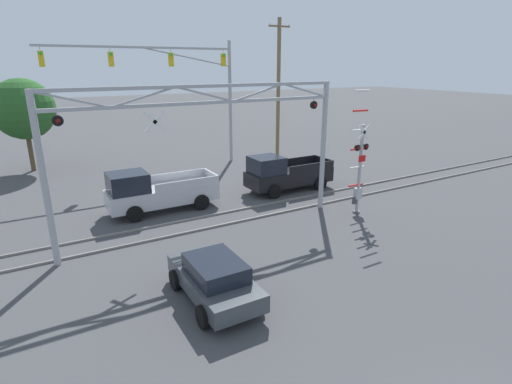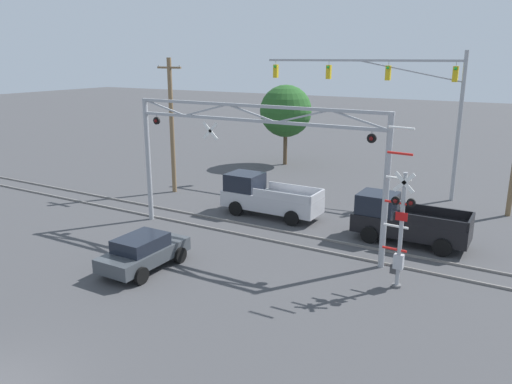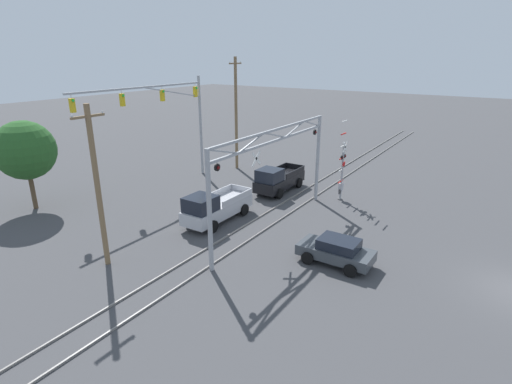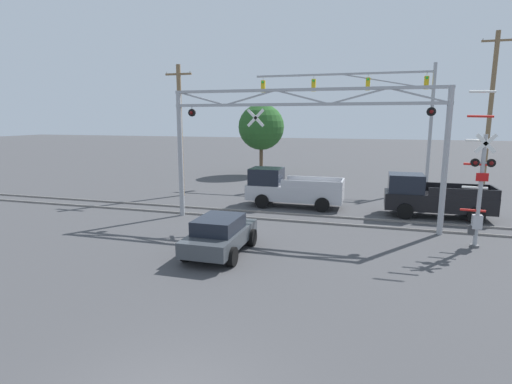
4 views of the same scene
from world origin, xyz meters
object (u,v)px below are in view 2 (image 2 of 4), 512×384
crossing_signal_mast (400,230)px  utility_pole_left (172,125)px  traffic_signal_span (405,94)px  pickup_truck_lead (266,197)px  background_tree_beyond_span (286,111)px  pickup_truck_following (403,221)px  crossing_gantry (251,149)px  sedan_waiting (143,252)px

crossing_signal_mast → utility_pole_left: (-16.29, 6.70, 2.10)m
traffic_signal_span → pickup_truck_lead: size_ratio=2.33×
traffic_signal_span → background_tree_beyond_span: size_ratio=2.02×
pickup_truck_lead → pickup_truck_following: size_ratio=1.05×
crossing_gantry → traffic_signal_span: 12.82m
traffic_signal_span → pickup_truck_lead: 11.10m
crossing_gantry → crossing_signal_mast: crossing_gantry is taller
pickup_truck_lead → sedan_waiting: (-0.80, -8.96, -0.28)m
traffic_signal_span → pickup_truck_following: size_ratio=2.44×
crossing_gantry → pickup_truck_following: (6.36, 3.42, -3.42)m
pickup_truck_lead → pickup_truck_following: (7.69, -0.38, -0.00)m
crossing_gantry → utility_pole_left: bearing=150.1°
traffic_signal_span → background_tree_beyond_span: bearing=157.4°
pickup_truck_following → background_tree_beyond_span: 18.58m
crossing_signal_mast → pickup_truck_lead: 10.33m
utility_pole_left → background_tree_beyond_span: size_ratio=1.32×
sedan_waiting → background_tree_beyond_span: background_tree_beyond_span is taller
pickup_truck_lead → sedan_waiting: bearing=-95.1°
pickup_truck_following → utility_pole_left: utility_pole_left is taller
traffic_signal_span → background_tree_beyond_span: traffic_signal_span is taller
traffic_signal_span → pickup_truck_following: traffic_signal_span is taller
pickup_truck_lead → sedan_waiting: pickup_truck_lead is taller
pickup_truck_lead → background_tree_beyond_span: size_ratio=0.87×
background_tree_beyond_span → pickup_truck_lead: bearing=-67.6°
crossing_gantry → crossing_signal_mast: 7.87m
traffic_signal_span → sedan_waiting: traffic_signal_span is taller
crossing_gantry → pickup_truck_following: bearing=28.2°
traffic_signal_span → pickup_truck_following: bearing=-73.7°
pickup_truck_lead → utility_pole_left: utility_pole_left is taller
crossing_gantry → pickup_truck_following: 7.99m
sedan_waiting → background_tree_beyond_span: bearing=101.5°
crossing_signal_mast → crossing_gantry: bearing=167.9°
traffic_signal_span → utility_pole_left: 14.63m
utility_pole_left → sedan_waiting: bearing=-56.7°
pickup_truck_following → utility_pole_left: 15.70m
crossing_signal_mast → pickup_truck_lead: (-8.73, 5.38, -1.25)m
pickup_truck_following → crossing_gantry: bearing=-151.8°
pickup_truck_following → background_tree_beyond_span: background_tree_beyond_span is taller
pickup_truck_lead → utility_pole_left: 8.37m
utility_pole_left → background_tree_beyond_span: 11.53m
background_tree_beyond_span → crossing_gantry: bearing=-68.3°
crossing_gantry → sedan_waiting: 6.70m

